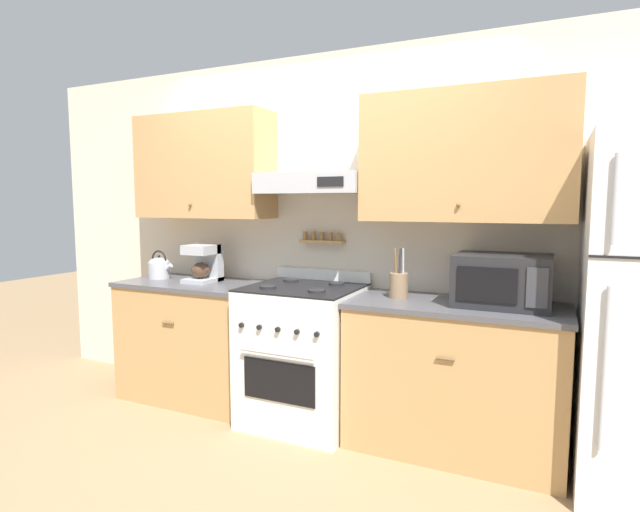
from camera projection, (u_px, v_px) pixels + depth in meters
The scene contains 9 objects.
ground_plane at pixel (284, 437), 3.20m from camera, with size 16.00×16.00×0.00m, color #937551.
wall_back at pixel (326, 208), 3.56m from camera, with size 5.20×0.46×2.55m.
counter_left at pixel (197, 340), 3.83m from camera, with size 1.13×0.63×0.90m.
counter_right at pixel (455, 376), 3.02m from camera, with size 1.27×0.63×0.90m.
stove_range at pixel (303, 354), 3.40m from camera, with size 0.74×0.71×1.02m.
tea_kettle at pixel (159, 267), 3.94m from camera, with size 0.21×0.17×0.22m.
coffee_maker at pixel (205, 263), 3.79m from camera, with size 0.21×0.26×0.28m.
microwave at pixel (502, 280), 2.88m from camera, with size 0.53×0.41×0.30m.
utensil_crock at pixel (399, 285), 3.13m from camera, with size 0.12×0.12×0.31m.
Camera 1 is at (1.50, -2.67, 1.49)m, focal length 28.00 mm.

